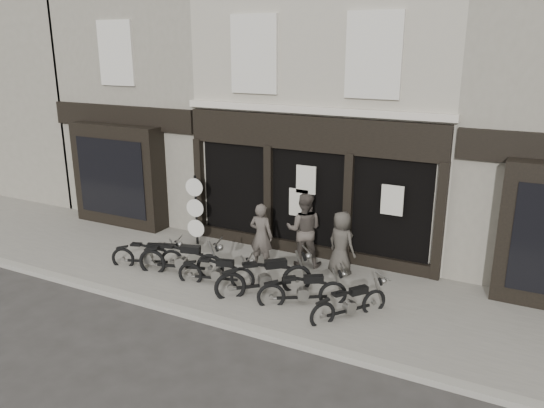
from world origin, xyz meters
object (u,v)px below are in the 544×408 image
at_px(motorcycle_4, 303,293).
at_px(motorcycle_1, 182,262).
at_px(motorcycle_2, 217,274).
at_px(motorcycle_5, 350,306).
at_px(man_left, 261,236).
at_px(motorcycle_0, 148,258).
at_px(man_right, 341,243).
at_px(advert_sign_post, 196,213).
at_px(motorcycle_3, 265,280).
at_px(man_centre, 304,230).

bearing_deg(motorcycle_4, motorcycle_1, 146.84).
relative_size(motorcycle_2, motorcycle_4, 1.04).
bearing_deg(motorcycle_5, man_left, 100.01).
distance_m(motorcycle_5, man_left, 3.29).
xyz_separation_m(motorcycle_2, motorcycle_5, (3.36, -0.06, -0.00)).
bearing_deg(motorcycle_0, motorcycle_5, -22.30).
height_order(motorcycle_5, man_right, man_right).
bearing_deg(motorcycle_2, advert_sign_post, 119.66).
distance_m(motorcycle_0, man_right, 4.97).
bearing_deg(motorcycle_1, motorcycle_5, -17.66).
xyz_separation_m(motorcycle_1, motorcycle_3, (2.36, 0.00, 0.01)).
bearing_deg(motorcycle_4, motorcycle_5, -35.13).
bearing_deg(motorcycle_0, motorcycle_4, -21.76).
relative_size(motorcycle_3, advert_sign_post, 0.88).
height_order(motorcycle_3, motorcycle_4, motorcycle_3).
distance_m(man_centre, man_right, 1.07).
relative_size(motorcycle_3, motorcycle_5, 1.15).
height_order(motorcycle_4, man_left, man_left).
distance_m(motorcycle_4, man_right, 1.99).
bearing_deg(motorcycle_3, motorcycle_5, -46.40).
bearing_deg(man_centre, motorcycle_1, 21.09).
bearing_deg(advert_sign_post, motorcycle_1, -74.54).
height_order(motorcycle_1, motorcycle_2, motorcycle_1).
xyz_separation_m(motorcycle_5, advert_sign_post, (-5.33, 2.04, 0.69)).
relative_size(motorcycle_1, man_right, 1.35).
relative_size(man_left, man_centre, 0.88).
bearing_deg(motorcycle_3, motorcycle_0, 138.48).
bearing_deg(motorcycle_2, man_left, 56.16).
height_order(motorcycle_0, man_centre, man_centre).
bearing_deg(man_right, motorcycle_3, 80.14).
bearing_deg(motorcycle_4, man_left, 111.02).
distance_m(motorcycle_1, motorcycle_4, 3.36).
relative_size(motorcycle_1, advert_sign_post, 1.02).
xyz_separation_m(man_centre, man_right, (1.05, -0.10, -0.15)).
bearing_deg(motorcycle_2, motorcycle_4, -15.11).
bearing_deg(motorcycle_5, motorcycle_0, 125.04).
height_order(motorcycle_3, man_centre, man_centre).
height_order(motorcycle_1, man_right, man_right).
relative_size(motorcycle_0, man_right, 1.12).
height_order(motorcycle_4, advert_sign_post, advert_sign_post).
height_order(motorcycle_0, man_left, man_left).
relative_size(motorcycle_4, man_left, 1.05).
bearing_deg(motorcycle_4, motorcycle_2, 148.56).
relative_size(motorcycle_2, man_right, 1.15).
relative_size(motorcycle_0, motorcycle_5, 1.12).
distance_m(motorcycle_0, motorcycle_4, 4.41).
relative_size(motorcycle_3, man_left, 1.10).
height_order(motorcycle_2, man_centre, man_centre).
xyz_separation_m(motorcycle_0, motorcycle_4, (4.41, -0.06, 0.02)).
bearing_deg(motorcycle_0, advert_sign_post, 63.75).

